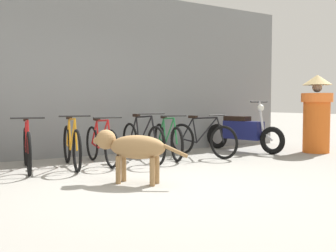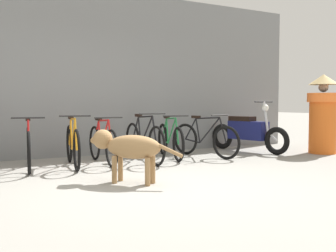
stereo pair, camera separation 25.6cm
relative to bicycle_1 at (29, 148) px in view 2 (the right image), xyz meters
name	(u,v)px [view 2 (the right image)]	position (x,y,z in m)	size (l,w,h in m)	color
ground_plane	(156,185)	(1.21, -1.91, -0.33)	(60.00, 60.00, 0.00)	gray
shop_wall_back	(84,72)	(1.21, 1.19, 1.26)	(9.74, 0.20, 3.19)	slate
bicycle_1	(29,148)	(0.00, 0.00, 0.00)	(0.46, 1.58, 0.81)	black
bicycle_2	(73,145)	(0.66, -0.06, 0.01)	(0.46, 1.62, 0.83)	black
bicycle_3	(103,144)	(1.18, 0.03, 0.00)	(0.46, 1.55, 0.79)	black
bicycle_4	(144,141)	(1.87, -0.10, 0.02)	(0.46, 1.72, 0.85)	black
bicycle_5	(170,140)	(2.49, 0.10, -0.01)	(0.52, 1.64, 0.80)	black
bicycle_6	(205,139)	(3.13, -0.08, -0.01)	(0.57, 1.55, 0.80)	black
motorcycle	(248,132)	(4.36, 0.16, 0.08)	(0.64, 1.91, 1.05)	black
stray_dog	(127,147)	(0.94, -1.65, 0.12)	(0.91, 1.00, 0.67)	#997247
person_in_robes	(323,113)	(5.50, -0.75, 0.48)	(0.86, 0.86, 1.58)	orange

